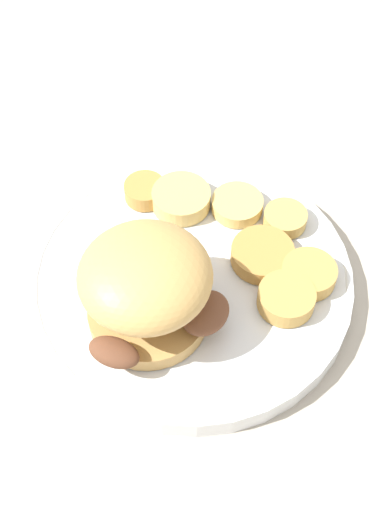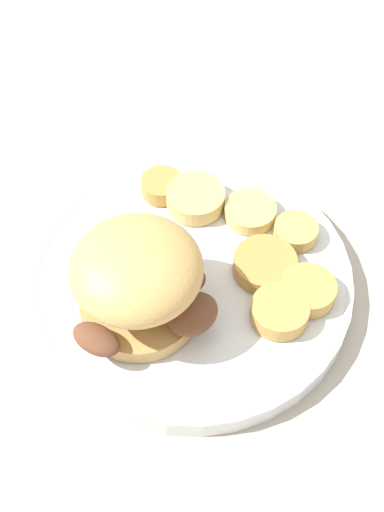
# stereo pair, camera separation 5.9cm
# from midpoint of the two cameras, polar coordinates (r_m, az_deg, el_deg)

# --- Properties ---
(ground_plane) EXTENTS (4.00, 4.00, 0.00)m
(ground_plane) POSITION_cam_midpoint_polar(r_m,az_deg,el_deg) (0.63, 2.68, -2.73)
(ground_plane) COLOR #B2A899
(dinner_plate) EXTENTS (0.28, 0.28, 0.02)m
(dinner_plate) POSITION_cam_midpoint_polar(r_m,az_deg,el_deg) (0.62, 2.73, -2.10)
(dinner_plate) COLOR white
(dinner_plate) RESTS_ON ground_plane
(sandwich) EXTENTS (0.12, 0.12, 0.08)m
(sandwich) POSITION_cam_midpoint_polar(r_m,az_deg,el_deg) (0.55, -1.12, -2.17)
(sandwich) COLOR tan
(sandwich) RESTS_ON dinner_plate
(potato_round_0) EXTENTS (0.04, 0.04, 0.02)m
(potato_round_0) POSITION_cam_midpoint_polar(r_m,az_deg,el_deg) (0.66, 0.11, 5.47)
(potato_round_0) COLOR #BC8942
(potato_round_0) RESTS_ON dinner_plate
(potato_round_1) EXTENTS (0.04, 0.04, 0.01)m
(potato_round_1) POSITION_cam_midpoint_polar(r_m,az_deg,el_deg) (0.64, 10.92, 1.76)
(potato_round_1) COLOR tan
(potato_round_1) RESTS_ON dinner_plate
(potato_round_2) EXTENTS (0.05, 0.05, 0.01)m
(potato_round_2) POSITION_cam_midpoint_polar(r_m,az_deg,el_deg) (0.65, 7.29, 3.39)
(potato_round_2) COLOR #DBB766
(potato_round_2) RESTS_ON dinner_plate
(potato_round_3) EXTENTS (0.05, 0.05, 0.02)m
(potato_round_3) POSITION_cam_midpoint_polar(r_m,az_deg,el_deg) (0.59, 9.90, -4.60)
(potato_round_3) COLOR tan
(potato_round_3) RESTS_ON dinner_plate
(potato_round_4) EXTENTS (0.05, 0.05, 0.02)m
(potato_round_4) POSITION_cam_midpoint_polar(r_m,az_deg,el_deg) (0.65, 2.88, 4.48)
(potato_round_4) COLOR #DBB766
(potato_round_4) RESTS_ON dinner_plate
(potato_round_5) EXTENTS (0.05, 0.05, 0.02)m
(potato_round_5) POSITION_cam_midpoint_polar(r_m,az_deg,el_deg) (0.62, 8.60, -0.87)
(potato_round_5) COLOR #BC8942
(potato_round_5) RESTS_ON dinner_plate
(potato_round_6) EXTENTS (0.05, 0.05, 0.02)m
(potato_round_6) POSITION_cam_midpoint_polar(r_m,az_deg,el_deg) (0.61, 12.03, -2.92)
(potato_round_6) COLOR tan
(potato_round_6) RESTS_ON dinner_plate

